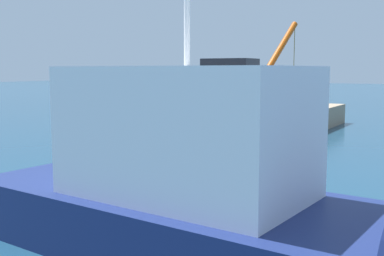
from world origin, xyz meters
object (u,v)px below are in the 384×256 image
object	(u,v)px
crane_truck	(242,85)
dock_worker	(192,92)
salvaged_car	(179,131)
moored_yacht	(281,239)

from	to	relation	value
crane_truck	dock_worker	world-z (taller)	crane_truck
crane_truck	dock_worker	distance (m)	2.69
crane_truck	salvaged_car	xyz separation A→B (m)	(6.59, 0.22, -1.72)
salvaged_car	moored_yacht	xyz separation A→B (m)	(9.77, 8.02, -0.08)
salvaged_car	moored_yacht	distance (m)	12.64
salvaged_car	moored_yacht	size ratio (longest dim) A/B	0.43
crane_truck	dock_worker	xyz separation A→B (m)	(1.56, -2.16, -0.39)
dock_worker	moored_yacht	distance (m)	18.15
crane_truck	dock_worker	bearing A→B (deg)	-54.11
crane_truck	moored_yacht	world-z (taller)	crane_truck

